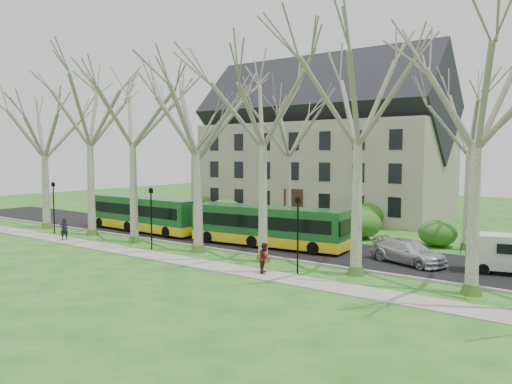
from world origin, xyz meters
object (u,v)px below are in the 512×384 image
bus_follow (267,226)px  pedestrian_a (64,229)px  bus_lead (143,213)px  pedestrian_b (265,258)px  sedan (408,252)px

bus_follow → pedestrian_a: bearing=-158.7°
bus_follow → pedestrian_a: size_ratio=7.03×
bus_lead → bus_follow: 12.86m
bus_lead → pedestrian_a: (-1.47, -6.72, -0.68)m
bus_follow → pedestrian_b: 8.18m
bus_lead → bus_follow: size_ratio=1.03×
pedestrian_b → sedan: bearing=-64.1°
sedan → pedestrian_b: size_ratio=2.87×
pedestrian_b → bus_lead: bearing=44.0°
sedan → pedestrian_a: size_ratio=2.92×
bus_follow → pedestrian_a: bus_follow is taller
bus_follow → bus_lead: bearing=176.6°
pedestrian_a → pedestrian_b: pedestrian_b is taller
bus_follow → pedestrian_b: size_ratio=6.91×
bus_lead → pedestrian_b: bus_lead is taller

